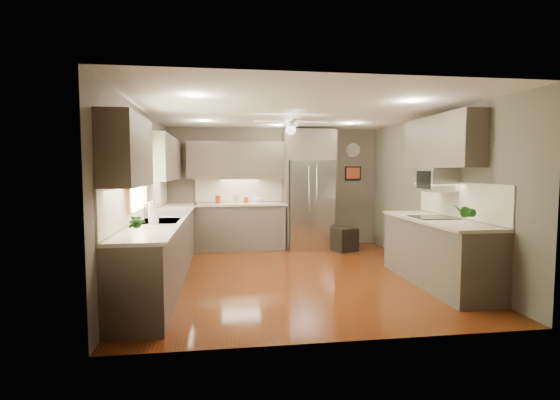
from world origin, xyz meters
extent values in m
plane|color=#4C230A|center=(0.00, 0.00, 0.00)|extent=(5.00, 5.00, 0.00)
plane|color=white|center=(0.00, 0.00, 2.50)|extent=(5.00, 5.00, 0.00)
plane|color=brown|center=(0.00, 2.50, 1.25)|extent=(4.50, 0.00, 4.50)
plane|color=brown|center=(0.00, -2.50, 1.25)|extent=(4.50, 0.00, 4.50)
plane|color=brown|center=(-2.25, 0.00, 1.25)|extent=(0.00, 5.00, 5.00)
plane|color=brown|center=(2.25, 0.00, 1.25)|extent=(0.00, 5.00, 5.00)
cylinder|color=maroon|center=(-1.18, 2.20, 1.02)|extent=(0.12, 0.12, 0.17)
cylinder|color=#BEA88E|center=(-0.81, 2.22, 1.03)|extent=(0.14, 0.14, 0.19)
cylinder|color=maroon|center=(-0.61, 2.22, 1.00)|extent=(0.11, 0.11, 0.13)
imported|color=white|center=(-2.08, -0.06, 1.03)|extent=(0.08, 0.08, 0.17)
imported|color=#1E5418|center=(-1.96, -1.89, 1.10)|extent=(0.18, 0.14, 0.32)
imported|color=#1E5418|center=(1.90, -1.44, 1.10)|extent=(0.22, 0.19, 0.33)
imported|color=#BEA88E|center=(-0.39, 2.18, 0.97)|extent=(0.22, 0.22, 0.05)
cube|color=#4E4538|center=(-1.95, 0.15, 0.45)|extent=(0.60, 4.70, 0.90)
cube|color=beige|center=(-1.94, 0.15, 0.92)|extent=(0.65, 4.70, 0.04)
cube|color=beige|center=(-2.24, 0.15, 1.20)|extent=(0.02, 4.70, 0.50)
cube|color=#4E4538|center=(-0.72, 2.20, 0.45)|extent=(1.85, 0.60, 0.90)
cube|color=beige|center=(-0.72, 2.19, 0.92)|extent=(1.85, 0.65, 0.04)
cube|color=beige|center=(-0.72, 2.49, 1.20)|extent=(1.85, 0.02, 0.50)
cube|color=#4E4538|center=(-2.08, -1.60, 1.83)|extent=(0.33, 1.20, 0.75)
cube|color=#4E4538|center=(-2.08, 1.30, 1.83)|extent=(0.33, 2.40, 0.75)
cube|color=#4E4538|center=(-0.72, 2.33, 1.83)|extent=(2.15, 0.33, 0.75)
cube|color=#4E4538|center=(2.08, -0.55, 2.03)|extent=(0.33, 1.70, 0.75)
cube|color=#BFF2B2|center=(-2.23, -0.50, 1.55)|extent=(0.01, 1.00, 0.80)
cube|color=#955C28|center=(-2.21, -0.50, 1.98)|extent=(0.05, 1.12, 0.06)
cube|color=#955C28|center=(-2.21, -0.50, 1.12)|extent=(0.05, 1.12, 0.06)
cube|color=#955C28|center=(-2.21, -1.03, 1.55)|extent=(0.05, 0.06, 0.80)
cube|color=#955C28|center=(-2.21, 0.03, 1.55)|extent=(0.05, 0.06, 0.80)
cube|color=silver|center=(-1.93, -0.50, 0.93)|extent=(0.50, 0.70, 0.03)
cube|color=#262626|center=(-1.93, -0.50, 0.89)|extent=(0.44, 0.62, 0.05)
cylinder|color=silver|center=(-2.13, -0.50, 1.05)|extent=(0.02, 0.02, 0.24)
cylinder|color=silver|center=(-2.07, -0.50, 1.17)|extent=(0.16, 0.02, 0.02)
cube|color=silver|center=(0.70, 2.14, 0.91)|extent=(0.92, 0.72, 1.82)
cube|color=black|center=(0.70, 1.80, 0.66)|extent=(0.88, 0.02, 0.02)
cube|color=black|center=(0.70, 1.79, 1.25)|extent=(0.01, 0.02, 1.00)
cylinder|color=silver|center=(0.62, 1.76, 1.25)|extent=(0.02, 0.02, 0.90)
cylinder|color=silver|center=(0.78, 1.76, 1.25)|extent=(0.02, 0.02, 0.90)
cube|color=#4E4538|center=(0.70, 2.20, 2.14)|extent=(1.04, 0.60, 0.63)
cube|color=#4E4538|center=(0.20, 2.20, 0.91)|extent=(0.06, 0.60, 1.82)
cube|color=#4E4538|center=(1.20, 2.20, 0.91)|extent=(0.06, 0.60, 1.82)
cube|color=#4E4538|center=(1.93, -0.80, 0.45)|extent=(0.65, 2.20, 0.90)
cube|color=beige|center=(1.91, -0.80, 0.92)|extent=(0.70, 2.20, 0.04)
cube|color=beige|center=(2.24, -0.80, 1.20)|extent=(0.02, 2.20, 0.50)
cube|color=black|center=(1.91, -0.70, 0.94)|extent=(0.56, 0.52, 0.01)
cube|color=silver|center=(2.03, -0.55, 1.48)|extent=(0.42, 0.55, 0.34)
cube|color=black|center=(1.82, -0.55, 1.48)|extent=(0.02, 0.40, 0.26)
cylinder|color=white|center=(0.00, 0.30, 2.46)|extent=(0.03, 0.03, 0.08)
cylinder|color=white|center=(0.00, 0.30, 2.36)|extent=(0.22, 0.22, 0.10)
sphere|color=white|center=(0.00, 0.30, 2.26)|extent=(0.16, 0.16, 0.16)
cube|color=white|center=(0.35, 0.30, 2.38)|extent=(0.48, 0.11, 0.01)
cube|color=white|center=(0.00, 0.65, 2.38)|extent=(0.11, 0.48, 0.01)
cube|color=white|center=(-0.35, 0.30, 2.38)|extent=(0.48, 0.11, 0.01)
cube|color=white|center=(0.00, -0.05, 2.38)|extent=(0.11, 0.48, 0.01)
cylinder|color=white|center=(-1.40, 1.30, 2.49)|extent=(0.14, 0.14, 0.01)
cylinder|color=white|center=(1.30, 1.30, 2.49)|extent=(0.14, 0.14, 0.01)
cylinder|color=white|center=(-1.40, -1.20, 2.49)|extent=(0.14, 0.14, 0.01)
cylinder|color=white|center=(1.30, -1.20, 2.49)|extent=(0.14, 0.14, 0.01)
cylinder|color=white|center=(0.00, 1.80, 2.49)|extent=(0.14, 0.14, 0.01)
cylinder|color=white|center=(1.75, 2.48, 2.05)|extent=(0.30, 0.03, 0.30)
cylinder|color=silver|center=(1.75, 2.47, 2.05)|extent=(0.29, 0.00, 0.29)
cube|color=black|center=(1.75, 2.48, 1.55)|extent=(0.36, 0.03, 0.30)
cube|color=#AC4222|center=(1.75, 2.46, 1.55)|extent=(0.30, 0.01, 0.24)
cube|color=black|center=(1.32, 1.66, 0.22)|extent=(0.53, 0.53, 0.47)
cube|color=black|center=(1.32, 1.66, 0.46)|extent=(0.50, 0.50, 0.03)
cylinder|color=white|center=(-1.95, -0.86, 1.08)|extent=(0.12, 0.12, 0.29)
cylinder|color=silver|center=(-1.95, -0.86, 1.09)|extent=(0.02, 0.02, 0.31)
camera|label=1|loc=(-1.08, -6.11, 1.63)|focal=26.00mm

